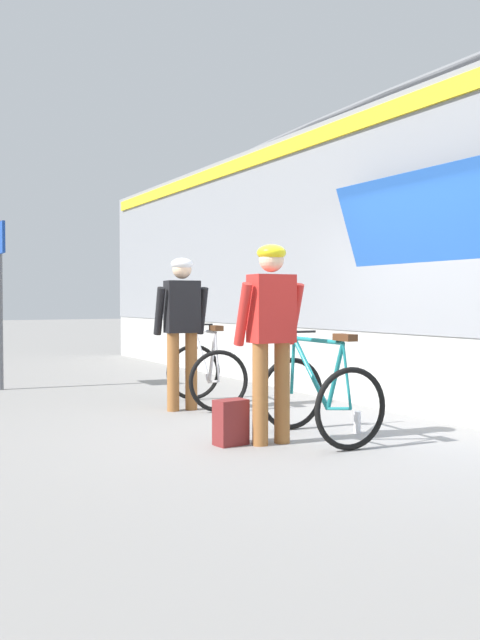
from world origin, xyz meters
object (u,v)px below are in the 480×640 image
object	(u,v)px
bicycle_near_silver	(206,373)
water_bottle_near_the_bikes	(357,422)
bicycle_far_teal	(319,396)
backpack_on_platform	(231,422)
platform_sign_post	(0,276)
cyclist_near_in_dark	(182,319)
cyclist_far_in_red	(271,325)

from	to	relation	value
bicycle_near_silver	water_bottle_near_the_bikes	bearing A→B (deg)	-76.93
bicycle_far_teal	backpack_on_platform	size ratio (longest dim) A/B	2.80
bicycle_far_teal	water_bottle_near_the_bikes	size ratio (longest dim) A/B	5.36
bicycle_far_teal	water_bottle_near_the_bikes	world-z (taller)	bicycle_far_teal
backpack_on_platform	platform_sign_post	size ratio (longest dim) A/B	0.17
bicycle_near_silver	platform_sign_post	distance (m)	3.55
cyclist_near_in_dark	backpack_on_platform	bearing A→B (deg)	-101.96
bicycle_far_teal	backpack_on_platform	world-z (taller)	bicycle_far_teal
cyclist_near_in_dark	water_bottle_near_the_bikes	bearing A→B (deg)	-66.21
cyclist_near_in_dark	water_bottle_near_the_bikes	world-z (taller)	cyclist_near_in_dark
cyclist_far_in_red	water_bottle_near_the_bikes	xyz separation A→B (m)	(0.98, 0.01, -0.95)
cyclist_near_in_dark	water_bottle_near_the_bikes	distance (m)	2.43
bicycle_far_teal	backpack_on_platform	bearing A→B (deg)	167.19
cyclist_far_in_red	cyclist_near_in_dark	bearing A→B (deg)	87.83
bicycle_near_silver	platform_sign_post	xyz separation A→B (m)	(-1.89, 2.75, 1.22)
water_bottle_near_the_bikes	bicycle_near_silver	bearing A→B (deg)	103.07
cyclist_near_in_dark	bicycle_far_teal	world-z (taller)	cyclist_near_in_dark
bicycle_near_silver	bicycle_far_teal	xyz separation A→B (m)	(0.03, -2.27, 0.00)
cyclist_far_in_red	backpack_on_platform	world-z (taller)	cyclist_far_in_red
bicycle_near_silver	water_bottle_near_the_bikes	distance (m)	2.30
backpack_on_platform	platform_sign_post	world-z (taller)	platform_sign_post
backpack_on_platform	platform_sign_post	distance (m)	5.16
backpack_on_platform	bicycle_far_teal	bearing A→B (deg)	-18.93
cyclist_near_in_dark	cyclist_far_in_red	world-z (taller)	same
cyclist_far_in_red	platform_sign_post	size ratio (longest dim) A/B	0.73
bicycle_near_silver	bicycle_far_teal	distance (m)	2.27
cyclist_far_in_red	water_bottle_near_the_bikes	world-z (taller)	cyclist_far_in_red
cyclist_near_in_dark	cyclist_far_in_red	size ratio (longest dim) A/B	1.00
platform_sign_post	water_bottle_near_the_bikes	bearing A→B (deg)	-64.19
cyclist_near_in_dark	platform_sign_post	bearing A→B (deg)	117.19
bicycle_near_silver	cyclist_near_in_dark	bearing A→B (deg)	-155.97
water_bottle_near_the_bikes	platform_sign_post	size ratio (longest dim) A/B	0.09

